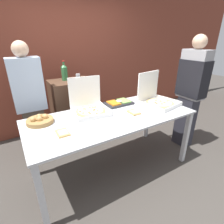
# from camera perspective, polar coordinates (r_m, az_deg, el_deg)

# --- Properties ---
(ground_plane) EXTENTS (16.00, 16.00, 0.00)m
(ground_plane) POSITION_cam_1_polar(r_m,az_deg,el_deg) (2.72, 0.00, -17.62)
(ground_plane) COLOR #423D38
(brick_wall_behind) EXTENTS (10.00, 0.06, 2.80)m
(brick_wall_behind) POSITION_cam_1_polar(r_m,az_deg,el_deg) (3.64, -14.65, 16.60)
(brick_wall_behind) COLOR brown
(brick_wall_behind) RESTS_ON ground_plane
(buffet_table) EXTENTS (2.14, 0.95, 0.85)m
(buffet_table) POSITION_cam_1_polar(r_m,az_deg,el_deg) (2.30, 0.00, -3.27)
(buffet_table) COLOR silver
(buffet_table) RESTS_ON ground_plane
(pizza_box_near_left) EXTENTS (0.50, 0.51, 0.44)m
(pizza_box_near_left) POSITION_cam_1_polar(r_m,az_deg,el_deg) (2.37, -7.47, 1.90)
(pizza_box_near_left) COLOR white
(pizza_box_near_left) RESTS_ON buffet_table
(pizza_box_far_right) EXTENTS (0.54, 0.55, 0.46)m
(pizza_box_far_right) POSITION_cam_1_polar(r_m,az_deg,el_deg) (2.71, 14.43, 4.21)
(pizza_box_far_right) COLOR white
(pizza_box_far_right) RESTS_ON buffet_table
(paper_plate_front_center) EXTENTS (0.22, 0.22, 0.03)m
(paper_plate_front_center) POSITION_cam_1_polar(r_m,az_deg,el_deg) (1.91, -15.80, -6.68)
(paper_plate_front_center) COLOR white
(paper_plate_front_center) RESTS_ON buffet_table
(paper_plate_front_left) EXTENTS (0.20, 0.20, 0.03)m
(paper_plate_front_left) POSITION_cam_1_polar(r_m,az_deg,el_deg) (2.33, 7.11, -0.18)
(paper_plate_front_left) COLOR white
(paper_plate_front_left) RESTS_ON buffet_table
(veggie_tray) EXTENTS (0.40, 0.26, 0.05)m
(veggie_tray) POSITION_cam_1_polar(r_m,az_deg,el_deg) (2.63, 2.23, 3.02)
(veggie_tray) COLOR #28282D
(veggie_tray) RESTS_ON buffet_table
(bread_basket) EXTENTS (0.31, 0.31, 0.10)m
(bread_basket) POSITION_cam_1_polar(r_m,az_deg,el_deg) (2.22, -22.49, -2.55)
(bread_basket) COLOR #9E7542
(bread_basket) RESTS_ON buffet_table
(sideboard_podium) EXTENTS (0.67, 0.50, 1.14)m
(sideboard_podium) POSITION_cam_1_polar(r_m,az_deg,el_deg) (3.11, -12.45, -0.21)
(sideboard_podium) COLOR #4C3323
(sideboard_podium) RESTS_ON ground_plane
(soda_bottle) EXTENTS (0.10, 0.10, 0.31)m
(soda_bottle) POSITION_cam_1_polar(r_m,az_deg,el_deg) (2.94, -15.28, 12.51)
(soda_bottle) COLOR #2D6638
(soda_bottle) RESTS_ON sideboard_podium
(soda_can_silver) EXTENTS (0.07, 0.07, 0.12)m
(soda_can_silver) POSITION_cam_1_polar(r_m,az_deg,el_deg) (2.80, -11.00, 10.88)
(soda_can_silver) COLOR silver
(soda_can_silver) RESTS_ON sideboard_podium
(person_guest_plaid) EXTENTS (0.40, 0.22, 1.75)m
(person_guest_plaid) POSITION_cam_1_polar(r_m,az_deg,el_deg) (2.71, -24.94, 2.35)
(person_guest_plaid) COLOR #473D33
(person_guest_plaid) RESTS_ON ground_plane
(person_server_vest) EXTENTS (0.24, 0.42, 1.82)m
(person_server_vest) POSITION_cam_1_polar(r_m,az_deg,el_deg) (3.09, 24.44, 7.14)
(person_server_vest) COLOR #2D2D38
(person_server_vest) RESTS_ON ground_plane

